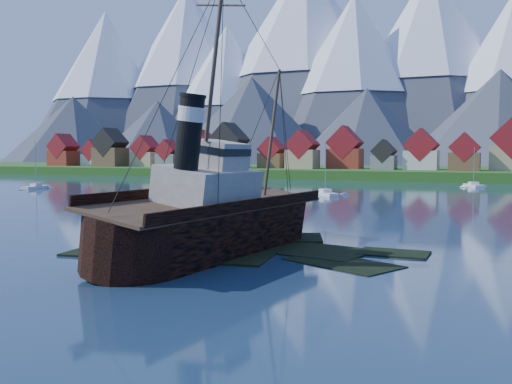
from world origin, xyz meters
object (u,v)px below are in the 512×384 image
at_px(tugboat_wreck, 220,217).
at_px(sailboat_a, 196,199).
at_px(sailboat_e, 473,186).
at_px(sailboat_b, 36,188).
at_px(sailboat_c, 325,194).

distance_m(tugboat_wreck, sailboat_a, 54.00).
distance_m(sailboat_a, sailboat_e, 79.01).
bearing_deg(sailboat_e, sailboat_b, -174.55).
xyz_separation_m(tugboat_wreck, sailboat_a, (-28.37, 45.86, -2.85)).
bearing_deg(sailboat_b, sailboat_c, -0.07).
relative_size(sailboat_a, sailboat_c, 0.94).
distance_m(sailboat_c, sailboat_e, 50.86).
relative_size(sailboat_a, sailboat_e, 0.98).
bearing_deg(sailboat_b, sailboat_a, -21.36).
xyz_separation_m(sailboat_a, sailboat_e, (44.68, 65.16, 0.00)).
bearing_deg(sailboat_a, sailboat_e, 39.86).
bearing_deg(sailboat_a, sailboat_b, 149.34).
xyz_separation_m(tugboat_wreck, sailboat_e, (16.31, 111.02, -2.85)).
height_order(sailboat_a, sailboat_c, sailboat_c).
bearing_deg(sailboat_a, tugboat_wreck, -73.96).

